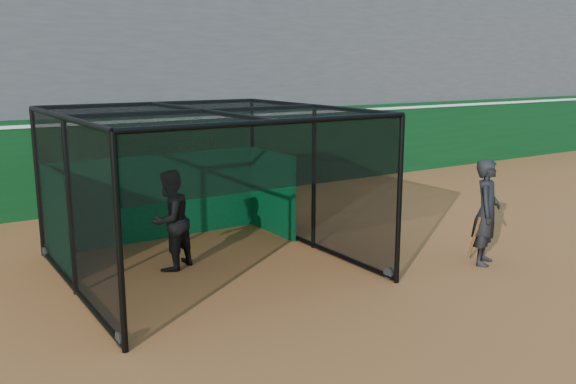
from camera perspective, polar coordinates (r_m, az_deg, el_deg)
ground at (r=10.33m, az=3.25°, el=-9.92°), size 120.00×120.00×0.00m
outfield_wall at (r=17.38m, az=-13.52°, el=3.07°), size 50.00×0.50×2.50m
grandstand at (r=20.80m, az=-17.56°, el=13.04°), size 50.00×7.85×8.95m
batting_cage at (r=11.51m, az=-7.71°, el=0.04°), size 5.04×5.23×3.00m
batter at (r=11.69m, az=-10.97°, el=-2.61°), size 1.17×1.09×1.91m
on_deck_player at (r=12.38m, az=18.08°, el=-1.81°), size 0.90×0.82×2.07m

